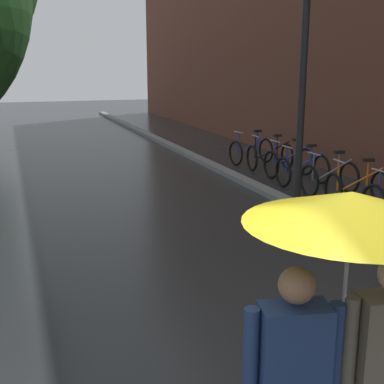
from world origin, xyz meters
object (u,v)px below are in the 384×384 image
Objects in this scene: parked_bicycle_4 at (330,178)px; parked_bicycle_5 at (303,170)px; parked_bicycle_3 at (357,188)px; street_lamp_post at (302,85)px; parked_bicycle_7 at (270,156)px; couple_under_umbrella at (345,303)px; parked_bicycle_8 at (251,151)px; parked_bicycle_6 at (289,162)px.

parked_bicycle_5 is (-0.05, 1.00, 0.00)m from parked_bicycle_4.
parked_bicycle_3 is 2.83m from street_lamp_post.
parked_bicycle_7 is 0.55× the size of couple_under_umbrella.
couple_under_umbrella is at bearing -118.89° from street_lamp_post.
street_lamp_post is (-1.85, -5.52, 2.04)m from parked_bicycle_8.
parked_bicycle_3 and parked_bicycle_4 have the same top height.
couple_under_umbrella is (-4.64, -7.85, 1.04)m from parked_bicycle_5.
couple_under_umbrella reaches higher than parked_bicycle_7.
parked_bicycle_8 is at bearing 89.84° from parked_bicycle_4.
parked_bicycle_5 is at bearing -94.35° from parked_bicycle_7.
street_lamp_post is (-1.79, -2.69, 2.04)m from parked_bicycle_5.
parked_bicycle_6 is 0.99× the size of parked_bicycle_7.
parked_bicycle_4 is 1.93m from parked_bicycle_6.
parked_bicycle_6 is at bearing 61.54° from street_lamp_post.
parked_bicycle_4 is 0.94× the size of parked_bicycle_8.
street_lamp_post is at bearing 61.11° from couple_under_umbrella.
parked_bicycle_7 is 0.97× the size of parked_bicycle_8.
parked_bicycle_3 is 1.07× the size of parked_bicycle_4.
parked_bicycle_3 is 0.28× the size of street_lamp_post.
parked_bicycle_4 is 1.00× the size of parked_bicycle_5.
couple_under_umbrella is at bearing -120.56° from parked_bicycle_5.
parked_bicycle_7 is (0.09, 2.86, 0.00)m from parked_bicycle_4.
parked_bicycle_3 is 1.95m from parked_bicycle_5.
couple_under_umbrella is (-4.69, -6.86, 1.04)m from parked_bicycle_4.
street_lamp_post is at bearing -112.97° from parked_bicycle_7.
parked_bicycle_3 and parked_bicycle_5 have the same top height.
couple_under_umbrella is (-4.81, -8.79, 1.04)m from parked_bicycle_6.
parked_bicycle_8 is (-0.08, 0.97, 0.00)m from parked_bicycle_7.
parked_bicycle_6 is (0.18, 0.93, 0.00)m from parked_bicycle_5.
parked_bicycle_4 and parked_bicycle_6 have the same top height.
parked_bicycle_7 is (0.11, 3.82, 0.00)m from parked_bicycle_3.
parked_bicycle_7 is 0.97m from parked_bicycle_8.
parked_bicycle_7 is at bearing 88.41° from parked_bicycle_3.
parked_bicycle_5 is (-0.04, 1.95, 0.00)m from parked_bicycle_3.
street_lamp_post reaches higher than parked_bicycle_8.
parked_bicycle_5 is at bearing 56.39° from street_lamp_post.
parked_bicycle_3 is at bearing 21.94° from street_lamp_post.
couple_under_umbrella is (-4.67, -5.90, 1.04)m from parked_bicycle_3.
parked_bicycle_8 is at bearing 89.64° from parked_bicycle_3.
parked_bicycle_6 is 0.54× the size of couple_under_umbrella.
parked_bicycle_6 is 0.93m from parked_bicycle_7.
parked_bicycle_6 and parked_bicycle_8 have the same top height.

